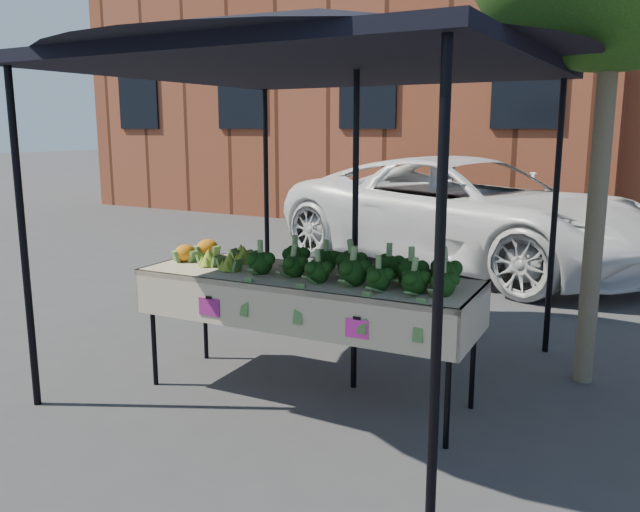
{
  "coord_description": "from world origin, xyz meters",
  "views": [
    {
      "loc": [
        2.01,
        -3.65,
        1.91
      ],
      "look_at": [
        -0.25,
        0.35,
        1.0
      ],
      "focal_mm": 36.37,
      "sensor_mm": 36.0,
      "label": 1
    }
  ],
  "objects_px": {
    "table": "(306,336)",
    "canopy": "(318,201)",
    "street_tree": "(604,113)",
    "vehicle": "(473,65)"
  },
  "relations": [
    {
      "from": "vehicle",
      "to": "street_tree",
      "type": "bearing_deg",
      "value": -133.13
    },
    {
      "from": "table",
      "to": "street_tree",
      "type": "distance_m",
      "value": 2.65
    },
    {
      "from": "canopy",
      "to": "street_tree",
      "type": "xyz_separation_m",
      "value": [
        1.83,
        0.9,
        0.64
      ]
    },
    {
      "from": "table",
      "to": "canopy",
      "type": "distance_m",
      "value": 1.01
    },
    {
      "from": "table",
      "to": "street_tree",
      "type": "xyz_separation_m",
      "value": [
        1.7,
        1.3,
        1.56
      ]
    },
    {
      "from": "canopy",
      "to": "street_tree",
      "type": "height_order",
      "value": "street_tree"
    },
    {
      "from": "table",
      "to": "canopy",
      "type": "xyz_separation_m",
      "value": [
        -0.13,
        0.39,
        0.92
      ]
    },
    {
      "from": "canopy",
      "to": "vehicle",
      "type": "distance_m",
      "value": 4.83
    },
    {
      "from": "canopy",
      "to": "vehicle",
      "type": "xyz_separation_m",
      "value": [
        -0.24,
        4.62,
        1.37
      ]
    },
    {
      "from": "canopy",
      "to": "street_tree",
      "type": "distance_m",
      "value": 2.14
    }
  ]
}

